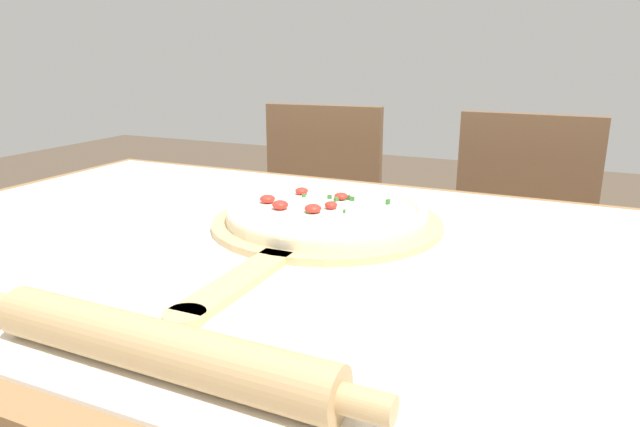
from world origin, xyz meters
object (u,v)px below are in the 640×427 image
(chair_right, at_px, (516,256))
(chair_left, at_px, (314,228))
(pizza, at_px, (327,212))
(rolling_pin, at_px, (157,347))
(pizza_peel, at_px, (322,226))

(chair_right, bearing_deg, chair_left, -178.86)
(pizza, height_order, chair_right, chair_right)
(rolling_pin, distance_m, chair_left, 1.29)
(pizza, relative_size, rolling_pin, 0.75)
(pizza_peel, relative_size, rolling_pin, 1.34)
(pizza, bearing_deg, chair_left, 116.55)
(chair_right, bearing_deg, rolling_pin, -99.24)
(rolling_pin, bearing_deg, pizza_peel, 95.15)
(rolling_pin, relative_size, chair_left, 0.51)
(rolling_pin, bearing_deg, chair_left, 108.24)
(pizza, relative_size, chair_left, 0.38)
(pizza, height_order, rolling_pin, rolling_pin)
(pizza, distance_m, rolling_pin, 0.49)
(pizza_peel, relative_size, chair_right, 0.69)
(chair_right, bearing_deg, pizza_peel, -108.65)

